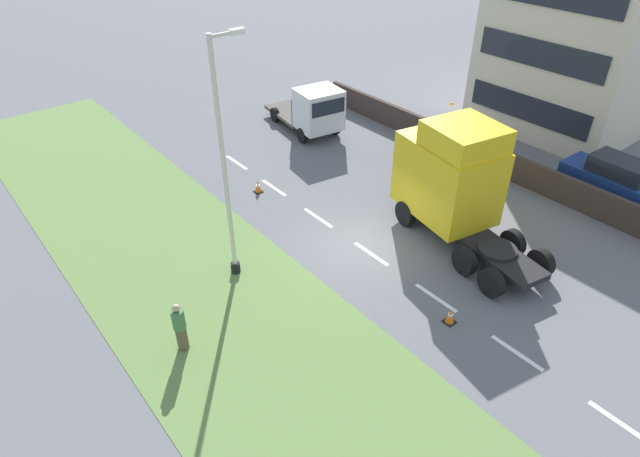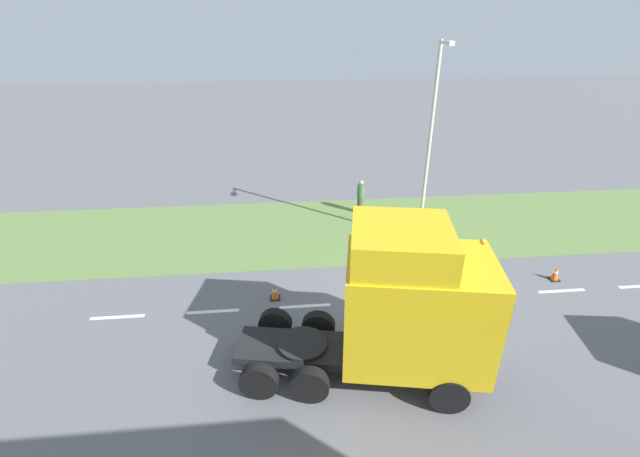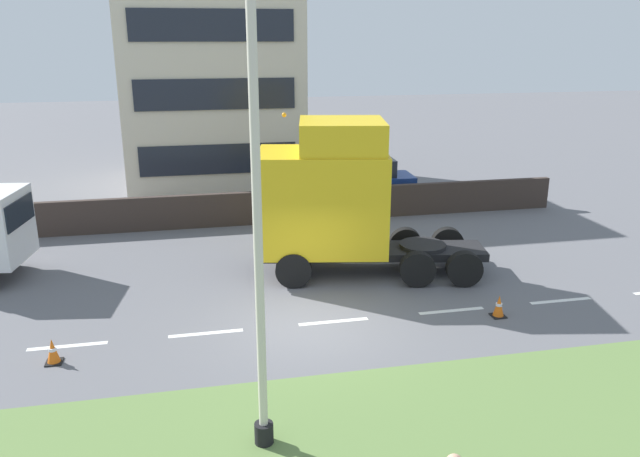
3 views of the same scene
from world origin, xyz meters
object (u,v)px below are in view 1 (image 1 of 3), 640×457
object	(u,v)px
parked_car	(613,181)
lamp_post	(227,177)
pedestrian	(180,327)
lorry_cab	(453,179)
traffic_cone_trailing	(450,316)
flatbed_truck	(314,110)
traffic_cone_lead	(258,186)

from	to	relation	value
parked_car	lamp_post	size ratio (longest dim) A/B	0.51
lamp_post	pedestrian	bearing A→B (deg)	-146.72
lorry_cab	lamp_post	bearing A→B (deg)	169.85
lamp_post	parked_car	bearing A→B (deg)	-21.85
traffic_cone_trailing	flatbed_truck	bearing A→B (deg)	68.22
traffic_cone_trailing	lorry_cab	bearing A→B (deg)	41.56
lorry_cab	traffic_cone_lead	bearing A→B (deg)	130.72
parked_car	traffic_cone_trailing	xyz separation A→B (m)	(-11.24, -0.49, -0.71)
parked_car	traffic_cone_trailing	distance (m)	11.28
parked_car	traffic_cone_lead	world-z (taller)	parked_car
parked_car	traffic_cone_lead	distance (m)	15.42
parked_car	traffic_cone_lead	size ratio (longest dim) A/B	7.37
flatbed_truck	parked_car	bearing A→B (deg)	121.48
pedestrian	traffic_cone_trailing	distance (m)	8.46
traffic_cone_lead	pedestrian	bearing A→B (deg)	-137.69
traffic_cone_trailing	traffic_cone_lead	bearing A→B (deg)	91.02
lorry_cab	flatbed_truck	xyz separation A→B (m)	(1.57, 10.37, -0.92)
flatbed_truck	lamp_post	xyz separation A→B (m)	(-9.49, -7.33, 2.49)
parked_car	traffic_cone_lead	bearing A→B (deg)	140.36
flatbed_truck	lamp_post	world-z (taller)	lamp_post
traffic_cone_lead	parked_car	bearing A→B (deg)	-42.05
flatbed_truck	lorry_cab	bearing A→B (deg)	89.88
lorry_cab	pedestrian	xyz separation A→B (m)	(-11.17, 0.91, -1.46)
flatbed_truck	lamp_post	bearing A→B (deg)	46.21
flatbed_truck	lamp_post	size ratio (longest dim) A/B	0.67
lamp_post	pedestrian	xyz separation A→B (m)	(-3.25, -2.13, -3.03)
flatbed_truck	pedestrian	distance (m)	15.88
traffic_cone_lead	lorry_cab	bearing A→B (deg)	-60.14
lamp_post	traffic_cone_lead	bearing A→B (deg)	48.51
lorry_cab	parked_car	bearing A→B (deg)	-11.87
pedestrian	traffic_cone_trailing	xyz separation A→B (m)	(7.18, -4.44, -0.59)
parked_car	pedestrian	world-z (taller)	parked_car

